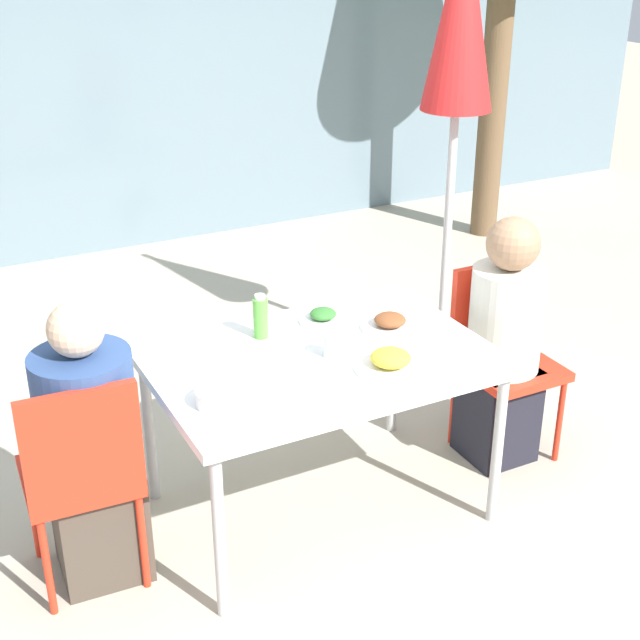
{
  "coord_description": "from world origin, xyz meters",
  "views": [
    {
      "loc": [
        -1.42,
        -2.74,
        2.3
      ],
      "look_at": [
        0.0,
        0.0,
        0.87
      ],
      "focal_mm": 50.0,
      "sensor_mm": 36.0,
      "label": 1
    }
  ],
  "objects": [
    {
      "name": "plate_1",
      "position": [
        0.15,
        0.27,
        0.74
      ],
      "size": [
        0.2,
        0.2,
        0.06
      ],
      "color": "white",
      "rests_on": "dining_table"
    },
    {
      "name": "bottle",
      "position": [
        -0.14,
        0.25,
        0.81
      ],
      "size": [
        0.06,
        0.06,
        0.19
      ],
      "color": "#51A338",
      "rests_on": "dining_table"
    },
    {
      "name": "person_right",
      "position": [
        0.9,
        -0.01,
        0.55
      ],
      "size": [
        0.32,
        0.32,
        1.15
      ],
      "rotation": [
        0.0,
        0.0,
        3.14
      ],
      "color": "black",
      "rests_on": "ground"
    },
    {
      "name": "chair_right",
      "position": [
        0.95,
        0.07,
        0.51
      ],
      "size": [
        0.4,
        0.4,
        0.87
      ],
      "rotation": [
        0.0,
        0.0,
        3.14
      ],
      "color": "red",
      "rests_on": "ground"
    },
    {
      "name": "ground_plane",
      "position": [
        0.0,
        0.0,
        0.0
      ],
      "size": [
        24.0,
        24.0,
        0.0
      ],
      "primitive_type": "plane",
      "color": "#B2A893"
    },
    {
      "name": "plate_0",
      "position": [
        0.18,
        -0.22,
        0.75
      ],
      "size": [
        0.28,
        0.28,
        0.08
      ],
      "color": "white",
      "rests_on": "dining_table"
    },
    {
      "name": "chair_left",
      "position": [
        -0.96,
        -0.03,
        0.51
      ],
      "size": [
        0.42,
        0.42,
        0.87
      ],
      "rotation": [
        0.0,
        0.0,
        -0.05
      ],
      "color": "red",
      "rests_on": "ground"
    },
    {
      "name": "plate_2",
      "position": [
        0.37,
        0.08,
        0.75
      ],
      "size": [
        0.24,
        0.24,
        0.07
      ],
      "color": "white",
      "rests_on": "dining_table"
    },
    {
      "name": "dining_table",
      "position": [
        0.0,
        0.0,
        0.67
      ],
      "size": [
        1.31,
        0.91,
        0.72
      ],
      "color": "white",
      "rests_on": "ground"
    },
    {
      "name": "closed_umbrella",
      "position": [
        1.18,
        0.84,
        1.75
      ],
      "size": [
        0.36,
        0.36,
        2.34
      ],
      "color": "#333333",
      "rests_on": "ground"
    },
    {
      "name": "person_left",
      "position": [
        -0.9,
        0.05,
        0.52
      ],
      "size": [
        0.36,
        0.36,
        1.11
      ],
      "rotation": [
        0.0,
        0.0,
        -0.05
      ],
      "color": "#473D33",
      "rests_on": "ground"
    },
    {
      "name": "salad_bowl",
      "position": [
        -0.47,
        -0.18,
        0.75
      ],
      "size": [
        0.19,
        0.19,
        0.06
      ],
      "color": "white",
      "rests_on": "dining_table"
    },
    {
      "name": "building_facade",
      "position": [
        0.0,
        3.6,
        1.5
      ],
      "size": [
        10.0,
        0.2,
        3.0
      ],
      "color": "slate",
      "rests_on": "ground"
    },
    {
      "name": "drinking_cup",
      "position": [
        0.04,
        -0.03,
        0.77
      ],
      "size": [
        0.07,
        0.07,
        0.09
      ],
      "color": "silver",
      "rests_on": "dining_table"
    }
  ]
}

